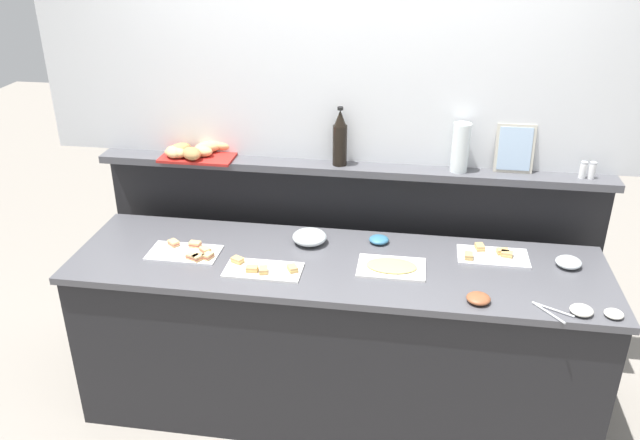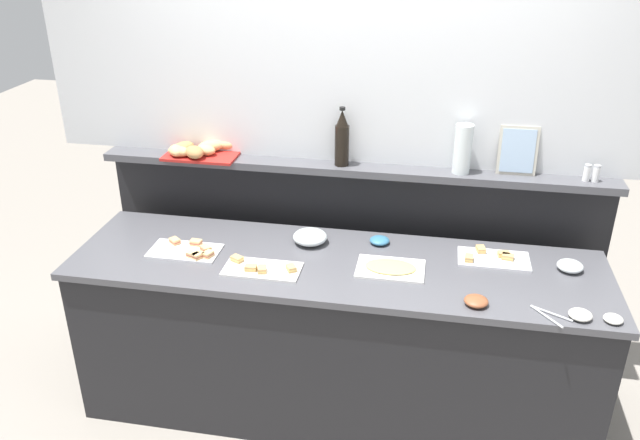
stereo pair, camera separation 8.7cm
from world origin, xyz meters
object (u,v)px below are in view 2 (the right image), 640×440
object	(u,v)px
glass_bowl_large	(310,237)
condiment_bowl_red	(476,301)
sandwich_platter_side	(262,268)
condiment_bowl_teal	(613,319)
water_carafe	(463,149)
wine_bottle_dark	(342,139)
condiment_bowl_dark	(380,240)
cold_cuts_platter	(391,268)
sandwich_platter_front	(493,258)
bread_basket	(198,150)
sandwich_platter_rear	(188,250)
framed_picture	(518,151)
condiment_bowl_cream	(580,315)
pepper_shaker	(596,173)
glass_bowl_medium	(570,266)
salt_shaker	(587,173)
serving_tongs	(548,315)

from	to	relation	value
glass_bowl_large	condiment_bowl_red	xyz separation A→B (m)	(0.83, -0.44, -0.01)
sandwich_platter_side	condiment_bowl_teal	size ratio (longest dim) A/B	4.58
sandwich_platter_side	water_carafe	size ratio (longest dim) A/B	1.44
sandwich_platter_side	wine_bottle_dark	bearing A→B (deg)	64.28
condiment_bowl_dark	cold_cuts_platter	bearing A→B (deg)	-72.94
sandwich_platter_front	bread_basket	world-z (taller)	bread_basket
sandwich_platter_rear	framed_picture	world-z (taller)	framed_picture
condiment_bowl_cream	condiment_bowl_red	xyz separation A→B (m)	(-0.43, 0.03, 0.00)
condiment_bowl_teal	wine_bottle_dark	world-z (taller)	wine_bottle_dark
condiment_bowl_red	framed_picture	bearing A→B (deg)	76.28
sandwich_platter_front	wine_bottle_dark	size ratio (longest dim) A/B	1.10
condiment_bowl_red	wine_bottle_dark	xyz separation A→B (m)	(-0.71, 0.72, 0.46)
sandwich_platter_side	condiment_bowl_dark	world-z (taller)	same
framed_picture	water_carafe	xyz separation A→B (m)	(-0.28, -0.04, 0.00)
condiment_bowl_red	condiment_bowl_dark	bearing A→B (deg)	133.68
sandwich_platter_side	pepper_shaker	bearing A→B (deg)	20.98
cold_cuts_platter	condiment_bowl_red	world-z (taller)	condiment_bowl_red
glass_bowl_large	pepper_shaker	size ratio (longest dim) A/B	2.04
glass_bowl_medium	wine_bottle_dark	size ratio (longest dim) A/B	0.39
glass_bowl_medium	sandwich_platter_side	bearing A→B (deg)	-169.59
condiment_bowl_dark	bread_basket	xyz separation A→B (m)	(-1.04, 0.21, 0.35)
salt_shaker	framed_picture	distance (m)	0.35
pepper_shaker	framed_picture	bearing A→B (deg)	174.30
condiment_bowl_teal	wine_bottle_dark	size ratio (longest dim) A/B	0.26
sandwich_platter_front	condiment_bowl_teal	distance (m)	0.65
glass_bowl_large	condiment_bowl_red	distance (m)	0.94
sandwich_platter_side	condiment_bowl_cream	size ratio (longest dim) A/B	3.78
pepper_shaker	framed_picture	world-z (taller)	framed_picture
condiment_bowl_teal	wine_bottle_dark	bearing A→B (deg)	149.54
sandwich_platter_side	serving_tongs	distance (m)	1.31
glass_bowl_large	condiment_bowl_red	bearing A→B (deg)	-27.78
condiment_bowl_teal	serving_tongs	size ratio (longest dim) A/B	0.48
glass_bowl_large	water_carafe	world-z (taller)	water_carafe
salt_shaker	condiment_bowl_red	bearing A→B (deg)	-126.07
sandwich_platter_side	framed_picture	size ratio (longest dim) A/B	1.48
condiment_bowl_teal	salt_shaker	world-z (taller)	salt_shaker
condiment_bowl_cream	water_carafe	size ratio (longest dim) A/B	0.38
salt_shaker	water_carafe	bearing A→B (deg)	-180.00
condiment_bowl_red	condiment_bowl_teal	world-z (taller)	condiment_bowl_red
condiment_bowl_teal	serving_tongs	xyz separation A→B (m)	(-0.26, -0.00, -0.01)
sandwich_platter_front	glass_bowl_large	bearing A→B (deg)	179.49
salt_shaker	bread_basket	world-z (taller)	salt_shaker
cold_cuts_platter	pepper_shaker	xyz separation A→B (m)	(0.97, 0.49, 0.37)
glass_bowl_large	sandwich_platter_front	bearing A→B (deg)	-0.51
sandwich_platter_rear	condiment_bowl_teal	size ratio (longest dim) A/B	4.38
sandwich_platter_side	salt_shaker	xyz separation A→B (m)	(1.53, 0.60, 0.37)
sandwich_platter_rear	salt_shaker	size ratio (longest dim) A/B	4.08
pepper_shaker	glass_bowl_large	bearing A→B (deg)	-168.45
cold_cuts_platter	condiment_bowl_cream	world-z (taller)	condiment_bowl_cream
cold_cuts_platter	salt_shaker	bearing A→B (deg)	27.77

